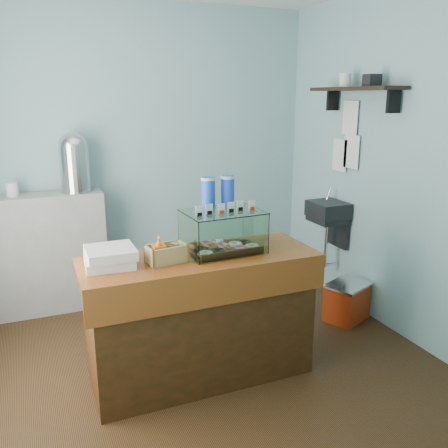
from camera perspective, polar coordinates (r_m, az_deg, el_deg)
name	(u,v)px	position (r m, az deg, el deg)	size (l,w,h in m)	color
ground	(190,357)	(3.79, -4.10, -15.68)	(3.50, 3.50, 0.00)	black
room_shell	(189,132)	(3.28, -4.28, 11.00)	(3.54, 3.04, 2.82)	#7DABB7
counter	(201,316)	(3.36, -2.83, -11.04)	(1.60, 0.60, 0.90)	#46220D
back_shelf	(50,253)	(4.63, -20.25, -3.29)	(1.00, 0.32, 1.10)	#97989A
display_case	(221,227)	(3.26, -0.34, -0.38)	(0.54, 0.41, 0.50)	#33200F
condiment_crate	(165,253)	(3.06, -7.09, -3.50)	(0.27, 0.19, 0.18)	tan
pastry_boxes	(110,257)	(3.08, -13.57, -3.86)	(0.32, 0.32, 0.12)	silver
coffee_urn	(74,161)	(4.47, -17.56, 7.25)	(0.29, 0.29, 0.53)	silver
red_cooler	(347,301)	(4.42, 14.56, -8.99)	(0.47, 0.42, 0.34)	#AB2D0D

